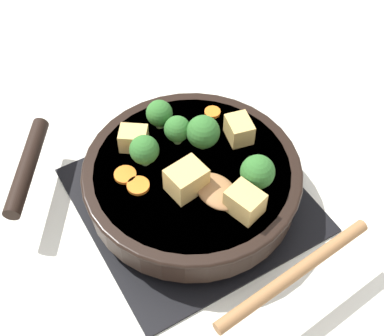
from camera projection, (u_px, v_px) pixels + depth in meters
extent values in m
plane|color=silver|center=(192.00, 200.00, 0.79)|extent=(2.40, 2.40, 0.00)
cube|color=black|center=(192.00, 199.00, 0.79)|extent=(0.31, 0.31, 0.01)
torus|color=black|center=(192.00, 192.00, 0.78)|extent=(0.24, 0.24, 0.01)
cube|color=black|center=(192.00, 192.00, 0.78)|extent=(0.01, 0.23, 0.01)
cube|color=black|center=(192.00, 192.00, 0.78)|extent=(0.23, 0.01, 0.01)
cylinder|color=black|center=(192.00, 179.00, 0.75)|extent=(0.30, 0.30, 0.05)
cylinder|color=brown|center=(192.00, 177.00, 0.75)|extent=(0.27, 0.27, 0.04)
torus|color=black|center=(192.00, 170.00, 0.74)|extent=(0.31, 0.31, 0.01)
cylinder|color=black|center=(27.00, 166.00, 0.75)|extent=(0.11, 0.15, 0.02)
ellipsoid|color=olive|center=(217.00, 191.00, 0.70)|extent=(0.05, 0.07, 0.01)
cylinder|color=olive|center=(295.00, 274.00, 0.62)|extent=(0.23, 0.04, 0.02)
cube|color=tan|center=(134.00, 139.00, 0.75)|extent=(0.05, 0.05, 0.03)
cube|color=tan|center=(239.00, 129.00, 0.76)|extent=(0.04, 0.05, 0.03)
cube|color=tan|center=(186.00, 180.00, 0.70)|extent=(0.05, 0.05, 0.04)
cube|color=tan|center=(245.00, 202.00, 0.68)|extent=(0.05, 0.05, 0.04)
cylinder|color=#709956|center=(145.00, 160.00, 0.74)|extent=(0.01, 0.01, 0.01)
sphere|color=#2D6628|center=(144.00, 150.00, 0.72)|extent=(0.04, 0.04, 0.04)
cylinder|color=#709956|center=(160.00, 123.00, 0.78)|extent=(0.01, 0.01, 0.01)
sphere|color=#2D6628|center=(160.00, 113.00, 0.76)|extent=(0.04, 0.04, 0.04)
cylinder|color=#709956|center=(256.00, 183.00, 0.71)|extent=(0.01, 0.01, 0.01)
sphere|color=#2D6628|center=(258.00, 172.00, 0.69)|extent=(0.05, 0.05, 0.05)
cylinder|color=#709956|center=(203.00, 143.00, 0.76)|extent=(0.01, 0.01, 0.01)
sphere|color=#2D6628|center=(203.00, 132.00, 0.74)|extent=(0.05, 0.05, 0.05)
cylinder|color=#709956|center=(178.00, 139.00, 0.76)|extent=(0.01, 0.01, 0.01)
sphere|color=#2D6628|center=(177.00, 129.00, 0.75)|extent=(0.04, 0.04, 0.04)
cylinder|color=orange|center=(212.00, 112.00, 0.80)|extent=(0.02, 0.02, 0.01)
cylinder|color=orange|center=(138.00, 186.00, 0.71)|extent=(0.03, 0.03, 0.01)
cylinder|color=orange|center=(125.00, 175.00, 0.72)|extent=(0.03, 0.03, 0.01)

